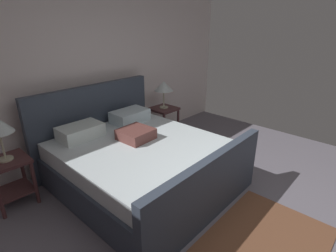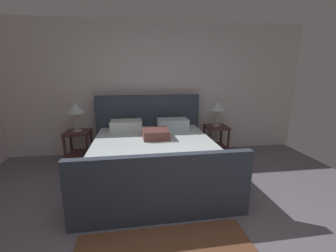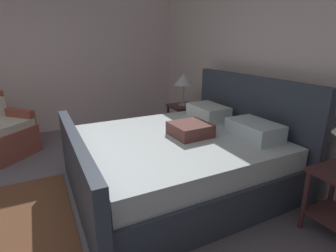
% 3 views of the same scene
% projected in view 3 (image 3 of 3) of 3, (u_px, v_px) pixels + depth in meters
% --- Properties ---
extents(wall_back, '(6.06, 0.12, 2.61)m').
position_uv_depth(wall_back, '(284.00, 69.00, 3.06)').
color(wall_back, silver).
rests_on(wall_back, ground).
extents(wall_side_left, '(0.12, 6.18, 2.61)m').
position_uv_depth(wall_side_left, '(3.00, 61.00, 4.37)').
color(wall_side_left, silver).
rests_on(wall_side_left, ground).
extents(bed, '(2.05, 2.24, 1.22)m').
position_uv_depth(bed, '(180.00, 158.00, 3.00)').
color(bed, '#353D4C').
rests_on(bed, ground).
extents(nightstand_left, '(0.44, 0.44, 0.60)m').
position_uv_depth(nightstand_left, '(183.00, 116.00, 4.44)').
color(nightstand_left, '#4C2A2C').
rests_on(nightstand_left, ground).
extents(table_lamp_left, '(0.32, 0.32, 0.53)m').
position_uv_depth(table_lamp_left, '(184.00, 80.00, 4.25)').
color(table_lamp_left, '#B7B293').
rests_on(table_lamp_left, nightstand_left).
extents(area_rug, '(1.72, 1.06, 0.01)m').
position_uv_depth(area_rug, '(13.00, 227.00, 2.38)').
color(area_rug, brown).
rests_on(area_rug, ground).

